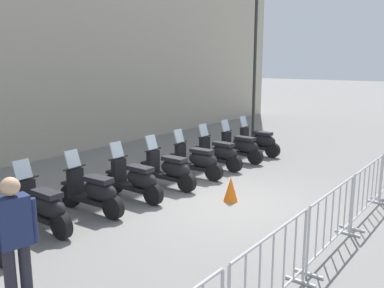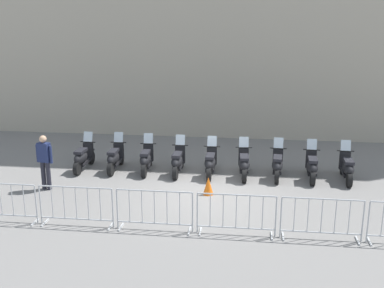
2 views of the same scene
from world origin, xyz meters
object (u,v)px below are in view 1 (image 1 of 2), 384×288
Objects in this scene: traffic_cone at (231,189)px; motorcycle_4 at (169,170)px; street_lamp at (255,48)px; officer_near_row_end at (15,239)px; motorcycle_2 at (93,192)px; barrier_segment_3 at (368,190)px; motorcycle_6 at (219,153)px; motorcycle_3 at (135,180)px; motorcycle_8 at (258,142)px; barrier_segment_1 at (272,274)px; motorcycle_1 at (42,207)px; motorcycle_7 at (240,147)px; barrier_segment_2 at (332,222)px; motorcycle_5 at (196,161)px.

motorcycle_4 is at bearing 92.77° from traffic_cone.
street_lamp reaches higher than officer_near_row_end.
street_lamp is (7.12, 1.69, 3.04)m from motorcycle_4.
motorcycle_2 is 0.88× the size of barrier_segment_3.
motorcycle_2 is 1.00× the size of officer_near_row_end.
traffic_cone is (-2.13, -1.75, -0.18)m from motorcycle_6.
street_lamp is at bearing 16.50° from officer_near_row_end.
motorcycle_3 and motorcycle_8 have the same top height.
barrier_segment_1 is 12.18m from street_lamp.
motorcycle_4 is at bearing -166.65° from street_lamp.
motorcycle_1 is at bearing 179.25° from motorcycle_6.
motorcycle_2 is 1.00× the size of motorcycle_7.
barrier_segment_2 is at bearing -103.69° from motorcycle_4.
barrier_segment_2 is (2.04, -0.01, 0.00)m from barrier_segment_1.
motorcycle_3 is 4.80m from barrier_segment_3.
barrier_segment_2 is at bearing -143.84° from street_lamp.
motorcycle_7 is (4.44, -0.02, 0.00)m from motorcycle_3.
motorcycle_4 and motorcycle_7 have the same top height.
motorcycle_1 is 1.00× the size of motorcycle_3.
motorcycle_4 is 1.11m from motorcycle_5.
motorcycle_4 is 4.44m from motorcycle_8.
officer_near_row_end is at bearing -144.03° from motorcycle_2.
officer_near_row_end is at bearing -177.85° from traffic_cone.
motorcycle_8 is 4.68m from traffic_cone.
traffic_cone is at bearing -152.27° from motorcycle_7.
traffic_cone is (2.30, -1.79, -0.18)m from motorcycle_2.
barrier_segment_2 is at bearing -126.97° from motorcycle_6.
motorcycle_3 is 4.73m from barrier_segment_1.
motorcycle_7 is 3.14× the size of traffic_cone.
motorcycle_5 is 1.10m from motorcycle_6.
motorcycle_7 is 3.67m from traffic_cone.
motorcycle_4 is (3.33, -0.13, 0.00)m from motorcycle_1.
motorcycle_5 is 1.00× the size of motorcycle_7.
street_lamp is (9.33, 1.59, 3.04)m from motorcycle_2.
motorcycle_6 is at bearing 39.16° from barrier_segment_1.
motorcycle_1 is at bearing 178.49° from motorcycle_2.
motorcycle_5 reaches higher than barrier_segment_1.
motorcycle_7 reaches higher than barrier_segment_3.
motorcycle_8 is 0.30× the size of street_lamp.
motorcycle_6 is 2.22m from motorcycle_8.
motorcycle_6 is 3.14× the size of traffic_cone.
motorcycle_4 reaches higher than traffic_cone.
barrier_segment_3 is (-3.44, -4.29, 0.07)m from motorcycle_8.
motorcycle_1 is 1.00× the size of motorcycle_2.
motorcycle_5 is at bearing -0.41° from motorcycle_3.
motorcycle_8 is (2.22, -0.04, 0.00)m from motorcycle_6.
motorcycle_5 is 2.01m from traffic_cone.
motorcycle_5 is 1.00× the size of motorcycle_6.
officer_near_row_end is at bearing -153.46° from motorcycle_3.
traffic_cone is (-4.36, -1.71, -0.18)m from motorcycle_8.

